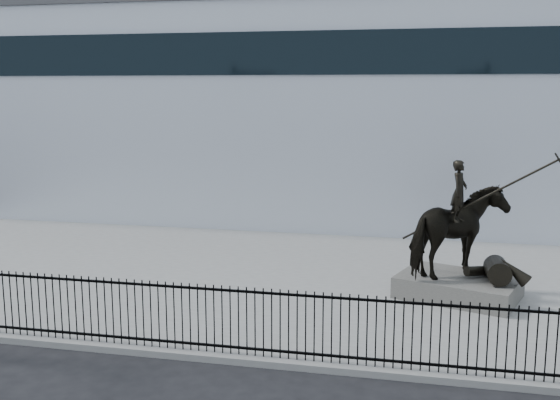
# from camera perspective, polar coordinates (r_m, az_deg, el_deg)

# --- Properties ---
(ground) EXTENTS (120.00, 120.00, 0.00)m
(ground) POSITION_cam_1_polar(r_m,az_deg,el_deg) (13.36, -5.81, -15.80)
(ground) COLOR black
(ground) RESTS_ON ground
(plaza) EXTENTS (30.00, 12.00, 0.15)m
(plaza) POSITION_cam_1_polar(r_m,az_deg,el_deg) (19.65, 0.60, -7.00)
(plaza) COLOR gray
(plaza) RESTS_ON ground
(building) EXTENTS (44.00, 14.00, 9.00)m
(building) POSITION_cam_1_polar(r_m,az_deg,el_deg) (31.67, 5.49, 7.50)
(building) COLOR silver
(building) RESTS_ON ground
(picket_fence) EXTENTS (22.10, 0.10, 1.50)m
(picket_fence) POSITION_cam_1_polar(r_m,az_deg,el_deg) (14.10, -4.27, -10.37)
(picket_fence) COLOR black
(picket_fence) RESTS_ON plaza
(statue_plinth) EXTENTS (3.56, 2.96, 0.57)m
(statue_plinth) POSITION_cam_1_polar(r_m,az_deg,el_deg) (18.46, 15.25, -7.31)
(statue_plinth) COLOR #4F4D48
(statue_plinth) RESTS_ON plaza
(equestrian_statue) EXTENTS (3.72, 2.95, 3.31)m
(equestrian_statue) POSITION_cam_1_polar(r_m,az_deg,el_deg) (18.07, 15.64, -2.83)
(equestrian_statue) COLOR black
(equestrian_statue) RESTS_ON statue_plinth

